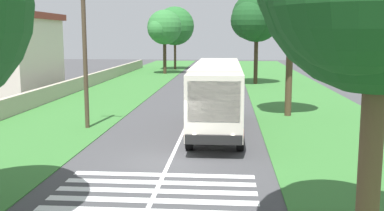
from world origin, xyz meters
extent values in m
plane|color=#424244|center=(0.00, 0.00, 0.00)|extent=(160.00, 160.00, 0.00)
cube|color=#387533|center=(15.00, 8.20, 0.02)|extent=(120.00, 8.00, 0.04)
cube|color=#387533|center=(15.00, -8.20, 0.02)|extent=(120.00, 8.00, 0.04)
cube|color=silver|center=(15.00, 0.00, 0.00)|extent=(110.00, 0.16, 0.01)
cube|color=silver|center=(6.09, -1.80, 2.10)|extent=(11.00, 2.50, 2.90)
cube|color=slate|center=(6.39, -1.80, 2.62)|extent=(9.68, 2.54, 0.85)
cube|color=slate|center=(0.63, -1.80, 2.45)|extent=(0.08, 2.20, 1.74)
cube|color=red|center=(6.09, -1.80, 1.10)|extent=(10.78, 2.53, 0.36)
cube|color=silver|center=(6.09, -1.80, 3.64)|extent=(10.56, 2.30, 0.18)
cube|color=black|center=(0.51, -1.80, 0.87)|extent=(0.16, 2.40, 0.40)
sphere|color=#F2EDCC|center=(0.57, -1.00, 1.00)|extent=(0.24, 0.24, 0.24)
sphere|color=#F2EDCC|center=(0.57, -2.60, 1.00)|extent=(0.24, 0.24, 0.24)
cylinder|color=black|center=(2.19, -0.65, 0.55)|extent=(1.10, 0.32, 1.10)
cylinder|color=black|center=(9.59, -0.65, 0.55)|extent=(1.10, 0.32, 1.10)
cylinder|color=black|center=(2.19, -2.95, 0.55)|extent=(1.10, 0.32, 1.10)
cylinder|color=black|center=(9.59, -2.95, 0.55)|extent=(1.10, 0.32, 1.10)
cube|color=silver|center=(-5.32, 0.00, 0.00)|extent=(0.45, 6.80, 0.01)
cube|color=silver|center=(-4.42, 0.00, 0.00)|extent=(0.45, 6.80, 0.01)
cube|color=silver|center=(-3.52, 0.00, 0.00)|extent=(0.45, 6.80, 0.01)
cube|color=silver|center=(-2.62, 0.00, 0.00)|extent=(0.45, 6.80, 0.01)
cube|color=silver|center=(-1.72, 0.00, 0.00)|extent=(0.45, 6.80, 0.01)
cube|color=#B21E1E|center=(26.33, -1.66, 0.53)|extent=(4.30, 1.75, 0.70)
cube|color=slate|center=(26.23, -1.66, 1.15)|extent=(2.00, 1.61, 0.55)
cylinder|color=black|center=(24.98, -0.88, 0.32)|extent=(0.64, 0.22, 0.64)
cylinder|color=black|center=(27.68, -0.88, 0.32)|extent=(0.64, 0.22, 0.64)
cylinder|color=black|center=(24.98, -2.44, 0.32)|extent=(0.64, 0.22, 0.64)
cylinder|color=black|center=(27.68, -2.44, 0.32)|extent=(0.64, 0.22, 0.64)
cube|color=navy|center=(32.66, -1.50, 0.53)|extent=(4.30, 1.75, 0.70)
cube|color=slate|center=(32.56, -1.50, 1.15)|extent=(2.00, 1.61, 0.55)
cylinder|color=black|center=(31.31, -0.72, 0.32)|extent=(0.64, 0.22, 0.64)
cylinder|color=black|center=(34.01, -0.72, 0.32)|extent=(0.64, 0.22, 0.64)
cylinder|color=black|center=(31.31, -2.28, 0.32)|extent=(0.64, 0.22, 0.64)
cylinder|color=black|center=(34.01, -2.28, 0.32)|extent=(0.64, 0.22, 0.64)
cube|color=#145933|center=(39.07, -1.66, 0.53)|extent=(4.30, 1.75, 0.70)
cube|color=slate|center=(38.97, -1.66, 1.15)|extent=(2.00, 1.61, 0.55)
cylinder|color=black|center=(37.72, -0.88, 0.32)|extent=(0.64, 0.22, 0.64)
cylinder|color=black|center=(40.42, -0.88, 0.32)|extent=(0.64, 0.22, 0.64)
cylinder|color=black|center=(37.72, -2.44, 0.32)|extent=(0.64, 0.22, 0.64)
cylinder|color=black|center=(40.42, -2.44, 0.32)|extent=(0.64, 0.22, 0.64)
cylinder|color=#4C3826|center=(51.21, 5.66, 2.50)|extent=(0.36, 0.36, 4.93)
sphere|color=#286B2D|center=(51.21, 5.66, 6.56)|extent=(5.79, 5.79, 5.79)
sphere|color=#286B2D|center=(52.95, 5.66, 6.12)|extent=(3.20, 3.20, 3.20)
sphere|color=#286B2D|center=(49.77, 6.53, 6.12)|extent=(3.93, 3.93, 3.93)
cylinder|color=#3D2D1E|center=(43.23, 6.14, 2.51)|extent=(0.45, 0.45, 4.94)
sphere|color=#337A38|center=(43.23, 6.14, 6.25)|extent=(4.62, 4.62, 4.62)
sphere|color=#337A38|center=(44.62, 6.14, 5.90)|extent=(3.20, 3.20, 3.20)
sphere|color=#337A38|center=(42.08, 6.83, 5.90)|extent=(2.77, 2.77, 2.77)
cylinder|color=#4C3826|center=(11.42, -6.27, 3.33)|extent=(0.43, 0.43, 6.58)
cylinder|color=#3D2D1E|center=(30.88, -5.32, 2.84)|extent=(0.42, 0.42, 5.60)
sphere|color=#19471E|center=(30.88, -5.32, 7.08)|extent=(5.24, 5.24, 5.24)
sphere|color=#19471E|center=(32.45, -5.32, 6.69)|extent=(3.54, 3.54, 3.54)
sphere|color=#19471E|center=(29.57, -4.53, 6.69)|extent=(3.89, 3.89, 3.89)
cylinder|color=brown|center=(-8.22, -5.48, 2.56)|extent=(0.50, 0.50, 5.05)
cylinder|color=#473828|center=(6.58, 5.49, 4.26)|extent=(0.24, 0.24, 8.43)
cube|color=#B2A893|center=(20.00, 11.60, 0.65)|extent=(70.00, 0.40, 1.23)
camera|label=1|loc=(-18.13, -2.36, 5.19)|focal=42.78mm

